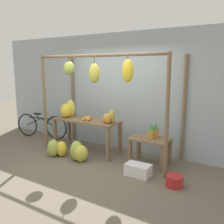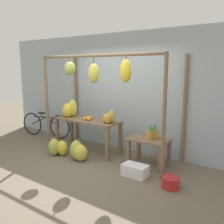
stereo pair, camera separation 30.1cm
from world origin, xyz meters
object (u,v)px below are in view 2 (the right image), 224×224
object	(u,v)px
banana_pile_ground_right	(78,151)
papaya_pile	(109,118)
parked_bicycle	(46,125)
pineapple_cluster	(152,133)
banana_pile_ground_left	(59,147)
orange_pile	(89,118)
banana_pile_on_table	(70,109)
fruit_crate_white	(135,170)
blue_bucket	(171,183)

from	to	relation	value
banana_pile_ground_right	papaya_pile	distance (m)	0.99
banana_pile_ground_right	parked_bicycle	distance (m)	2.22
banana_pile_ground_right	papaya_pile	xyz separation A→B (m)	(0.42, 0.56, 0.70)
pineapple_cluster	parked_bicycle	xyz separation A→B (m)	(-3.46, 0.17, -0.34)
banana_pile_ground_left	orange_pile	bearing A→B (deg)	51.42
banana_pile_on_table	fruit_crate_white	distance (m)	2.43
banana_pile_ground_right	parked_bicycle	size ratio (longest dim) A/B	0.32
banana_pile_ground_left	parked_bicycle	world-z (taller)	parked_bicycle
banana_pile_ground_left	fruit_crate_white	distance (m)	2.02
pineapple_cluster	papaya_pile	bearing A→B (deg)	-173.85
banana_pile_ground_right	blue_bucket	bearing A→B (deg)	-1.00
banana_pile_on_table	banana_pile_ground_right	world-z (taller)	banana_pile_on_table
banana_pile_on_table	orange_pile	size ratio (longest dim) A/B	1.78
banana_pile_on_table	pineapple_cluster	xyz separation A→B (m)	(2.20, 0.07, -0.27)
pineapple_cluster	blue_bucket	world-z (taller)	pineapple_cluster
orange_pile	fruit_crate_white	size ratio (longest dim) A/B	0.54
banana_pile_on_table	orange_pile	xyz separation A→B (m)	(0.63, -0.05, -0.14)
banana_pile_on_table	blue_bucket	world-z (taller)	banana_pile_on_table
orange_pile	fruit_crate_white	xyz separation A→B (m)	(1.58, -0.53, -0.71)
fruit_crate_white	parked_bicycle	distance (m)	3.57
banana_pile_on_table	banana_pile_ground_left	size ratio (longest dim) A/B	0.86
blue_bucket	papaya_pile	xyz separation A→B (m)	(-1.70, 0.59, 0.81)
fruit_crate_white	papaya_pile	size ratio (longest dim) A/B	1.46
banana_pile_ground_right	papaya_pile	size ratio (longest dim) A/B	1.61
banana_pile_ground_right	papaya_pile	world-z (taller)	papaya_pile
fruit_crate_white	papaya_pile	distance (m)	1.38
banana_pile_ground_right	pineapple_cluster	bearing A→B (deg)	25.23
banana_pile_ground_right	fruit_crate_white	distance (m)	1.41
fruit_crate_white	orange_pile	bearing A→B (deg)	161.39
banana_pile_on_table	fruit_crate_white	world-z (taller)	banana_pile_on_table
parked_bicycle	fruit_crate_white	bearing A→B (deg)	-13.25
fruit_crate_white	banana_pile_ground_left	bearing A→B (deg)	-179.33
fruit_crate_white	papaya_pile	xyz separation A→B (m)	(-0.99, 0.54, 0.79)
banana_pile_on_table	banana_pile_ground_left	xyz separation A→B (m)	(0.19, -0.60, -0.79)
fruit_crate_white	blue_bucket	world-z (taller)	fruit_crate_white
orange_pile	parked_bicycle	bearing A→B (deg)	171.41
pineapple_cluster	banana_pile_ground_right	bearing A→B (deg)	-154.77
fruit_crate_white	papaya_pile	world-z (taller)	papaya_pile
papaya_pile	parked_bicycle	bearing A→B (deg)	173.62
banana_pile_ground_right	parked_bicycle	bearing A→B (deg)	157.97
pineapple_cluster	fruit_crate_white	distance (m)	0.87
pineapple_cluster	banana_pile_ground_left	bearing A→B (deg)	-161.62
banana_pile_ground_right	fruit_crate_white	world-z (taller)	banana_pile_ground_right
banana_pile_on_table	pineapple_cluster	distance (m)	2.22
pineapple_cluster	banana_pile_ground_left	size ratio (longest dim) A/B	0.58
fruit_crate_white	parked_bicycle	xyz separation A→B (m)	(-3.47, 0.82, 0.24)
blue_bucket	parked_bicycle	bearing A→B (deg)	168.25
banana_pile_on_table	fruit_crate_white	size ratio (longest dim) A/B	0.96
banana_pile_on_table	pineapple_cluster	size ratio (longest dim) A/B	1.47
pineapple_cluster	banana_pile_ground_right	world-z (taller)	pineapple_cluster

